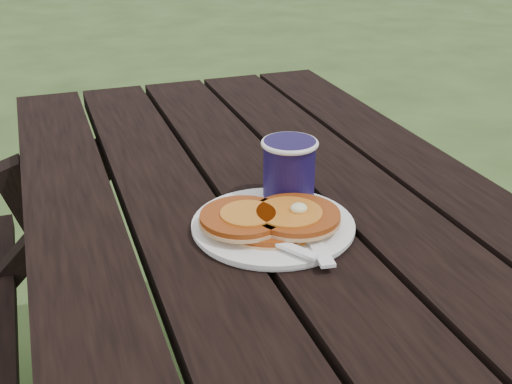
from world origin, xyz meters
name	(u,v)px	position (x,y,z in m)	size (l,w,h in m)	color
plate	(273,226)	(-0.03, 0.10, 0.76)	(0.23, 0.23, 0.01)	white
pancake_stack	(271,219)	(-0.04, 0.09, 0.77)	(0.20, 0.14, 0.04)	#9B3F11
knife	(309,233)	(0.00, 0.06, 0.76)	(0.02, 0.18, 0.01)	white
fork	(282,244)	(-0.05, 0.03, 0.77)	(0.03, 0.16, 0.01)	white
coffee_cup	(289,167)	(0.02, 0.18, 0.81)	(0.09, 0.09, 0.10)	#150D3B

